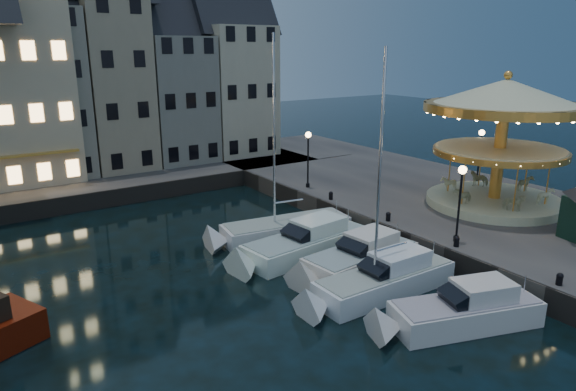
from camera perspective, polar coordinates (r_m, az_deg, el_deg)
ground at (r=24.17m, az=8.93°, el=-12.10°), size 160.00×160.00×0.00m
quay_east at (r=37.44m, az=18.50°, el=-1.35°), size 16.00×56.00×1.30m
quay_north at (r=45.16m, az=-24.44°, el=0.93°), size 44.00×12.00×1.30m
quaywall_e at (r=31.69m, az=9.58°, el=-3.85°), size 0.15×44.00×1.30m
quaywall_n at (r=39.83m, az=-20.05°, el=-0.47°), size 48.00×0.15×1.30m
streetlamp_b at (r=28.40m, az=18.61°, el=0.29°), size 0.44×0.44×4.17m
streetlamp_c at (r=37.82m, az=2.25°, el=4.92°), size 0.44×0.44×4.17m
streetlamp_d at (r=41.36m, az=20.57°, el=4.87°), size 0.44×0.44×4.17m
bollard_a at (r=25.72m, az=27.95°, el=-8.15°), size 0.30×0.30×0.57m
bollard_b at (r=28.39m, az=18.23°, el=-4.82°), size 0.30×0.30×0.57m
bollard_c at (r=31.45m, az=11.08°, el=-2.25°), size 0.30×0.30×0.57m
bollard_d at (r=35.33m, az=4.78°, el=0.04°), size 0.30×0.30×0.57m
townhouse_nc at (r=45.92m, az=-26.09°, el=11.31°), size 6.82×8.00×14.80m
townhouse_nd at (r=47.10m, az=-19.12°, el=12.73°), size 5.50×8.00×15.80m
townhouse_ne at (r=48.93m, az=-12.70°, el=11.54°), size 6.16×8.00×12.80m
townhouse_nf at (r=51.43m, az=-6.33°, el=12.59°), size 6.82×8.00×13.80m
motorboat_b at (r=23.13m, az=18.25°, el=-12.35°), size 7.37×4.14×2.15m
motorboat_c at (r=24.98m, az=10.09°, el=-9.45°), size 8.41×2.22×11.20m
motorboat_d at (r=27.25m, az=7.49°, el=-7.17°), size 7.62×3.14×2.15m
motorboat_e at (r=29.02m, az=1.47°, el=-5.54°), size 8.80×3.45×2.15m
motorboat_f at (r=31.52m, az=-1.14°, el=-3.97°), size 9.07×3.56×11.99m
carousel at (r=35.53m, az=22.80°, el=7.87°), size 9.93×9.93×8.69m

